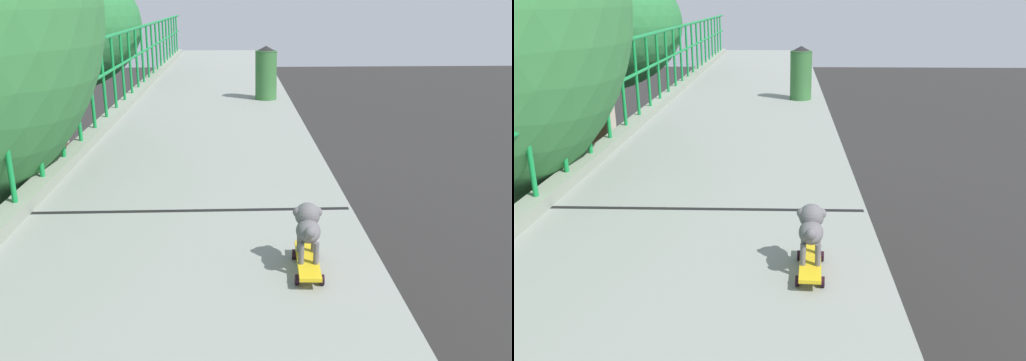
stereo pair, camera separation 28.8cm
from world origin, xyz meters
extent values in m
cube|color=black|center=(1.12, 1.68, 5.85)|extent=(2.78, 0.06, 0.00)
cylinder|color=#15893E|center=(-0.25, 1.65, 6.49)|extent=(0.04, 0.04, 1.06)
cylinder|color=#15893E|center=(-0.25, 2.30, 6.49)|extent=(0.04, 0.04, 1.06)
cylinder|color=#15893E|center=(-0.25, 2.96, 6.49)|extent=(0.04, 0.04, 1.06)
cylinder|color=#15893E|center=(-0.25, 3.62, 6.49)|extent=(0.04, 0.04, 1.06)
cylinder|color=#15893E|center=(-0.25, 4.28, 6.49)|extent=(0.04, 0.04, 1.06)
cylinder|color=#15893E|center=(-0.25, 4.94, 6.49)|extent=(0.04, 0.04, 1.06)
cylinder|color=#15893E|center=(-0.25, 5.60, 6.49)|extent=(0.04, 0.04, 1.06)
cylinder|color=#15893E|center=(-0.25, 6.26, 6.49)|extent=(0.04, 0.04, 1.06)
cylinder|color=#15893E|center=(-0.25, 6.91, 6.49)|extent=(0.04, 0.04, 1.06)
cylinder|color=#15893E|center=(-0.25, 7.57, 6.49)|extent=(0.04, 0.04, 1.06)
cylinder|color=#15893E|center=(-0.25, 8.23, 6.49)|extent=(0.04, 0.04, 1.06)
cylinder|color=#15893E|center=(-0.25, 8.89, 6.49)|extent=(0.04, 0.04, 1.06)
cylinder|color=#15893E|center=(-0.25, 9.55, 6.49)|extent=(0.04, 0.04, 1.06)
cylinder|color=#15893E|center=(-0.25, 10.21, 6.49)|extent=(0.04, 0.04, 1.06)
cylinder|color=#15893E|center=(-0.25, 10.87, 6.49)|extent=(0.04, 0.04, 1.06)
cylinder|color=#15893E|center=(-0.25, 11.52, 6.49)|extent=(0.04, 0.04, 1.06)
cylinder|color=#15893E|center=(-0.25, 12.18, 6.49)|extent=(0.04, 0.04, 1.06)
cylinder|color=#15893E|center=(-0.25, 12.84, 6.49)|extent=(0.04, 0.04, 1.06)
cylinder|color=#15893E|center=(-0.25, 13.50, 6.49)|extent=(0.04, 0.04, 1.06)
cylinder|color=#15893E|center=(-0.25, 14.16, 6.49)|extent=(0.04, 0.04, 1.06)
cylinder|color=#15893E|center=(-0.25, 14.82, 6.49)|extent=(0.04, 0.04, 1.06)
cube|color=beige|center=(-8.63, 20.29, 1.79)|extent=(2.59, 10.04, 3.02)
cube|color=black|center=(-8.63, 20.29, 2.32)|extent=(2.61, 9.24, 0.70)
cylinder|color=black|center=(-7.38, 23.80, 0.48)|extent=(0.28, 0.96, 0.96)
cylinder|color=black|center=(-9.87, 23.80, 0.48)|extent=(0.28, 0.96, 0.96)
cylinder|color=black|center=(-7.38, 17.53, 0.48)|extent=(0.28, 0.96, 0.96)
cylinder|color=#4D4127|center=(-2.47, 9.28, 2.94)|extent=(0.42, 0.42, 5.88)
ellipsoid|color=#2B743B|center=(-2.47, 9.28, 7.01)|extent=(4.10, 4.10, 2.92)
cube|color=gold|center=(2.01, 0.61, 5.93)|extent=(0.17, 0.54, 0.02)
cylinder|color=black|center=(2.10, 0.77, 5.88)|extent=(0.03, 0.07, 0.07)
cylinder|color=black|center=(1.94, 0.78, 5.88)|extent=(0.03, 0.07, 0.07)
cylinder|color=black|center=(2.08, 0.43, 5.88)|extent=(0.03, 0.07, 0.07)
cylinder|color=black|center=(1.92, 0.44, 5.88)|extent=(0.03, 0.07, 0.07)
cylinder|color=#5D5A5E|center=(2.06, 0.70, 6.01)|extent=(0.04, 0.04, 0.14)
cylinder|color=#5D5A5E|center=(1.97, 0.71, 6.01)|extent=(0.04, 0.04, 0.14)
cylinder|color=#5D5A5E|center=(2.05, 0.53, 6.01)|extent=(0.04, 0.04, 0.14)
cylinder|color=#5D5A5E|center=(1.96, 0.54, 6.01)|extent=(0.04, 0.04, 0.14)
ellipsoid|color=#5D5A5E|center=(2.01, 0.62, 6.13)|extent=(0.17, 0.23, 0.14)
sphere|color=#5D5A5E|center=(2.02, 0.72, 6.20)|extent=(0.16, 0.16, 0.16)
ellipsoid|color=#5F516C|center=(2.02, 0.79, 6.18)|extent=(0.06, 0.08, 0.05)
sphere|color=#5D5A5E|center=(2.08, 0.71, 6.22)|extent=(0.07, 0.07, 0.07)
sphere|color=#5D5A5E|center=(1.96, 0.72, 6.22)|extent=(0.07, 0.07, 0.07)
sphere|color=#5D5A5E|center=(2.01, 0.50, 6.17)|extent=(0.07, 0.07, 0.07)
cylinder|color=#346B35|center=(2.10, 6.86, 6.27)|extent=(0.37, 0.37, 0.84)
cone|color=black|center=(2.10, 6.86, 6.72)|extent=(0.38, 0.38, 0.10)
camera|label=1|loc=(1.55, -2.44, 7.53)|focal=37.05mm
camera|label=2|loc=(1.84, -2.45, 7.53)|focal=37.05mm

